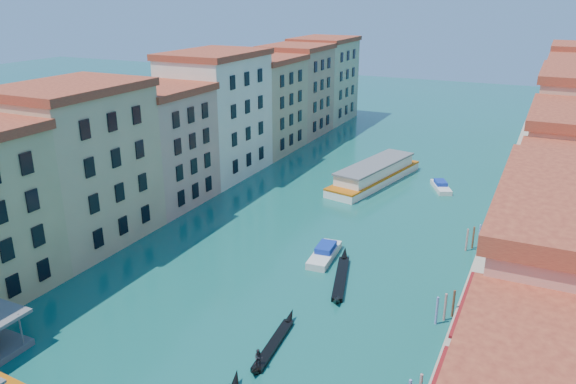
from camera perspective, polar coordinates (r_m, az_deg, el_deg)
name	(u,v)px	position (r m, az deg, el deg)	size (l,w,h in m)	color
left_bank_palazzos	(196,126)	(92.36, -9.34, 6.63)	(12.80, 128.40, 21.00)	beige
quay	(503,229)	(79.82, 21.00, -3.48)	(4.00, 140.00, 1.00)	#ABA18A
mooring_poles_right	(418,376)	(47.99, 13.05, -17.75)	(1.44, 54.24, 3.20)	#56301D
vaporetto_far	(375,174)	(94.75, 8.81, 1.87)	(9.87, 23.54, 3.42)	white
gondola_right	(273,344)	(51.93, -1.58, -15.18)	(1.77, 10.58, 2.11)	black
gondola_far	(341,276)	(63.15, 5.40, -8.49)	(4.39, 12.57, 1.81)	black
motorboat_mid	(325,253)	(67.68, 3.75, -6.21)	(2.98, 7.58, 1.53)	silver
motorboat_far	(441,186)	(93.93, 15.27, 0.58)	(4.53, 6.64, 1.32)	silver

